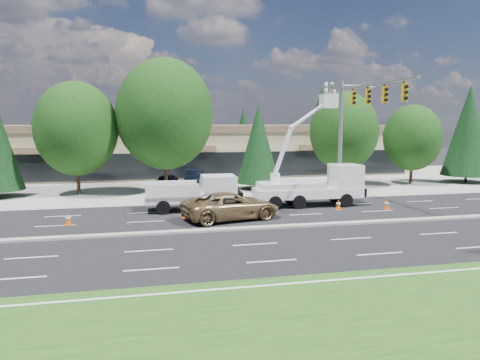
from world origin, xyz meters
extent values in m
plane|color=black|center=(0.00, 0.00, 0.00)|extent=(140.00, 140.00, 0.00)
cube|color=gray|center=(0.00, 20.00, 0.01)|extent=(140.00, 22.00, 0.01)
cube|color=#1A4915|center=(0.00, -13.00, 0.01)|extent=(140.00, 10.00, 0.01)
cube|color=gray|center=(0.00, 0.00, 0.06)|extent=(120.00, 0.55, 0.12)
cube|color=tan|center=(0.00, 30.00, 2.50)|extent=(50.00, 15.00, 5.00)
cube|color=brown|center=(0.00, 30.00, 5.15)|extent=(50.40, 15.40, 0.70)
cube|color=black|center=(0.00, 22.45, 1.50)|extent=(48.00, 0.12, 2.60)
cylinder|color=#332114|center=(-10.00, 15.00, 1.47)|extent=(0.28, 0.28, 2.94)
ellipsoid|color=black|center=(-10.00, 15.00, 5.31)|extent=(6.54, 6.54, 7.52)
cylinder|color=#332114|center=(-3.00, 15.00, 1.80)|extent=(0.28, 0.28, 3.60)
ellipsoid|color=black|center=(-3.00, 15.00, 6.50)|extent=(8.00, 8.00, 9.20)
cylinder|color=#332114|center=(5.00, 15.00, 0.40)|extent=(0.26, 0.26, 0.80)
cone|color=black|center=(5.00, 15.00, 3.96)|extent=(3.75, 3.75, 6.85)
cylinder|color=#332114|center=(13.00, 15.00, 1.39)|extent=(0.28, 0.28, 2.78)
ellipsoid|color=black|center=(13.00, 15.00, 5.02)|extent=(6.18, 6.18, 7.10)
cylinder|color=#332114|center=(20.00, 15.00, 1.22)|extent=(0.28, 0.28, 2.43)
ellipsoid|color=black|center=(20.00, 15.00, 4.39)|extent=(5.40, 5.40, 6.21)
cylinder|color=#332114|center=(26.00, 15.00, 0.40)|extent=(0.26, 0.26, 0.80)
cone|color=black|center=(26.00, 15.00, 5.05)|extent=(4.77, 4.77, 8.72)
cylinder|color=#332114|center=(-18.00, 42.00, 0.40)|extent=(0.26, 0.26, 0.80)
cone|color=black|center=(-18.00, 42.00, 4.34)|extent=(4.10, 4.10, 7.50)
cylinder|color=#332114|center=(-4.00, 42.00, 0.40)|extent=(0.26, 0.26, 0.80)
cone|color=black|center=(-4.00, 42.00, 6.42)|extent=(6.07, 6.07, 11.08)
cylinder|color=#332114|center=(10.00, 42.00, 0.40)|extent=(0.26, 0.26, 0.80)
cone|color=black|center=(10.00, 42.00, 4.22)|extent=(3.99, 3.99, 7.29)
cylinder|color=#332114|center=(22.00, 42.00, 0.40)|extent=(0.26, 0.26, 0.80)
cone|color=black|center=(22.00, 42.00, 5.95)|extent=(5.62, 5.62, 10.28)
cylinder|color=gray|center=(10.00, 9.20, 4.50)|extent=(0.32, 0.32, 9.00)
cylinder|color=gray|center=(10.00, 4.20, 8.30)|extent=(0.20, 10.00, 0.20)
cylinder|color=gray|center=(11.30, 9.20, 8.60)|extent=(2.60, 0.12, 0.12)
cube|color=gold|center=(10.00, 7.20, 7.55)|extent=(0.32, 0.22, 1.05)
cube|color=gold|center=(10.00, 5.00, 7.55)|extent=(0.32, 0.22, 1.05)
cube|color=gold|center=(10.00, 2.80, 7.55)|extent=(0.32, 0.22, 1.05)
cube|color=gold|center=(10.00, 0.60, 7.55)|extent=(0.32, 0.22, 1.05)
cube|color=white|center=(-2.00, 6.20, 0.85)|extent=(6.08, 2.43, 0.45)
cube|color=white|center=(-0.10, 6.13, 1.55)|extent=(2.28, 2.23, 1.50)
cube|color=black|center=(0.55, 6.10, 1.75)|extent=(0.15, 1.90, 1.00)
cube|color=white|center=(-3.16, 7.19, 1.35)|extent=(3.41, 0.43, 1.10)
cube|color=white|center=(-3.24, 5.30, 1.35)|extent=(3.41, 0.43, 1.10)
cube|color=white|center=(6.23, 6.20, 0.94)|extent=(7.58, 2.48, 0.66)
cube|color=white|center=(9.04, 6.12, 1.93)|extent=(1.94, 2.26, 1.88)
cube|color=black|center=(9.75, 6.10, 2.07)|extent=(0.13, 1.88, 1.13)
cube|color=white|center=(5.00, 6.24, 1.46)|extent=(4.57, 2.29, 0.47)
cylinder|color=white|center=(3.88, 6.27, 1.97)|extent=(0.66, 0.66, 0.75)
cube|color=white|center=(7.66, 6.16, 7.27)|extent=(1.06, 0.88, 1.01)
imported|color=beige|center=(7.45, 6.16, 7.65)|extent=(0.41, 0.60, 1.62)
imported|color=beige|center=(7.87, 6.15, 7.65)|extent=(0.64, 0.81, 1.62)
ellipsoid|color=white|center=(7.45, 6.16, 8.48)|extent=(0.24, 0.24, 0.17)
ellipsoid|color=white|center=(7.87, 6.15, 8.48)|extent=(0.24, 0.24, 0.17)
cube|color=#E75207|center=(-9.32, 3.28, 0.01)|extent=(0.40, 0.40, 0.03)
cone|color=#E75207|center=(-9.32, 3.28, 0.35)|extent=(0.36, 0.36, 0.70)
cylinder|color=white|center=(-9.32, 3.28, 0.42)|extent=(0.29, 0.29, 0.10)
cube|color=#E75207|center=(-2.61, 3.84, 0.01)|extent=(0.40, 0.40, 0.03)
cone|color=#E75207|center=(-2.61, 3.84, 0.35)|extent=(0.36, 0.36, 0.70)
cylinder|color=white|center=(-2.61, 3.84, 0.42)|extent=(0.29, 0.29, 0.10)
cube|color=#E75207|center=(1.34, 3.33, 0.01)|extent=(0.40, 0.40, 0.03)
cone|color=#E75207|center=(1.34, 3.33, 0.35)|extent=(0.36, 0.36, 0.70)
cylinder|color=white|center=(1.34, 3.33, 0.42)|extent=(0.29, 0.29, 0.10)
cube|color=#E75207|center=(7.71, 4.29, 0.01)|extent=(0.40, 0.40, 0.03)
cone|color=#E75207|center=(7.71, 4.29, 0.35)|extent=(0.36, 0.36, 0.70)
cylinder|color=white|center=(7.71, 4.29, 0.42)|extent=(0.29, 0.29, 0.10)
cube|color=#E75207|center=(10.94, 3.68, 0.01)|extent=(0.40, 0.40, 0.03)
cone|color=#E75207|center=(10.94, 3.68, 0.35)|extent=(0.36, 0.36, 0.70)
cylinder|color=white|center=(10.94, 3.68, 0.42)|extent=(0.29, 0.29, 0.10)
imported|color=olive|center=(0.06, 2.80, 0.82)|extent=(6.39, 4.03, 1.65)
imported|color=black|center=(-2.92, 16.49, 0.66)|extent=(2.73, 4.18, 1.32)
imported|color=black|center=(0.00, 19.81, 0.67)|extent=(2.39, 4.32, 1.35)
camera|label=1|loc=(-5.53, -24.35, 5.81)|focal=35.00mm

